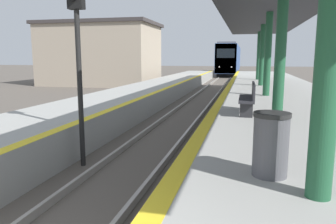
% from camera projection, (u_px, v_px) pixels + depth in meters
% --- Properties ---
extents(train, '(2.77, 23.29, 4.62)m').
position_uv_depth(train, '(230.00, 59.00, 52.49)').
color(train, black).
rests_on(train, ground).
extents(signal_near, '(0.36, 0.31, 4.58)m').
position_uv_depth(signal_near, '(77.00, 31.00, 7.48)').
color(signal_near, black).
rests_on(signal_near, ground).
extents(station_canopy, '(4.24, 27.50, 3.79)m').
position_uv_depth(station_canopy, '(270.00, 12.00, 13.92)').
color(station_canopy, '#1E5133').
rests_on(station_canopy, platform_right).
extents(trash_bin, '(0.51, 0.51, 0.91)m').
position_uv_depth(trash_bin, '(271.00, 144.00, 4.60)').
color(trash_bin, '#4C4C51').
rests_on(trash_bin, platform_right).
extents(bench, '(0.44, 1.75, 0.92)m').
position_uv_depth(bench, '(249.00, 97.00, 9.77)').
color(bench, '#28282D').
rests_on(bench, platform_right).
extents(station_building, '(10.80, 6.96, 5.86)m').
position_uv_depth(station_building, '(101.00, 54.00, 31.43)').
color(station_building, tan).
rests_on(station_building, ground).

